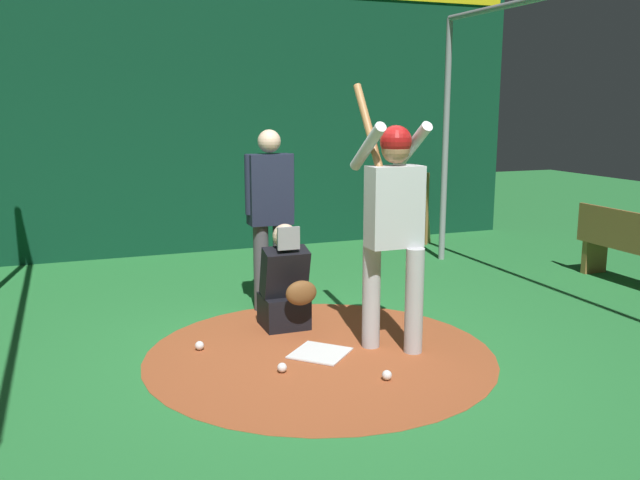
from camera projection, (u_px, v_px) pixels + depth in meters
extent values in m
plane|color=#287A38|center=(320.00, 354.00, 5.47)|extent=(25.27, 25.27, 0.00)
cylinder|color=#9E4C28|center=(320.00, 354.00, 5.47)|extent=(2.84, 2.84, 0.01)
cube|color=white|center=(320.00, 353.00, 5.47)|extent=(0.59, 0.59, 0.01)
cylinder|color=#B3B3B7|center=(414.00, 301.00, 5.44)|extent=(0.15, 0.15, 0.87)
cylinder|color=#B3B3B7|center=(371.00, 297.00, 5.56)|extent=(0.15, 0.15, 0.87)
cube|color=silver|center=(394.00, 207.00, 5.35)|extent=(0.22, 0.44, 0.65)
cylinder|color=silver|center=(412.00, 146.00, 5.42)|extent=(0.53, 0.09, 0.41)
cylinder|color=silver|center=(367.00, 147.00, 5.28)|extent=(0.53, 0.09, 0.41)
sphere|color=#9E704C|center=(396.00, 149.00, 5.26)|extent=(0.22, 0.22, 0.22)
sphere|color=#A51414|center=(396.00, 141.00, 5.25)|extent=(0.25, 0.25, 0.25)
cylinder|color=olive|center=(369.00, 129.00, 5.39)|extent=(0.54, 0.06, 0.73)
cube|color=black|center=(284.00, 311.00, 6.14)|extent=(0.40, 0.40, 0.30)
cube|color=black|center=(285.00, 272.00, 6.03)|extent=(0.31, 0.40, 0.48)
sphere|color=beige|center=(285.00, 236.00, 5.94)|extent=(0.22, 0.22, 0.22)
cube|color=gray|center=(289.00, 238.00, 5.85)|extent=(0.03, 0.20, 0.20)
ellipsoid|color=brown|center=(301.00, 293.00, 5.82)|extent=(0.12, 0.28, 0.22)
cylinder|color=#4C4C51|center=(281.00, 266.00, 6.66)|extent=(0.15, 0.15, 0.86)
cylinder|color=#4C4C51|center=(261.00, 268.00, 6.59)|extent=(0.15, 0.15, 0.86)
cube|color=#1E2338|center=(270.00, 189.00, 6.47)|extent=(0.22, 0.42, 0.68)
cylinder|color=#1E2338|center=(290.00, 183.00, 6.53)|extent=(0.09, 0.09, 0.57)
cylinder|color=#1E2338|center=(249.00, 185.00, 6.39)|extent=(0.09, 0.09, 0.57)
sphere|color=beige|center=(269.00, 141.00, 6.38)|extent=(0.22, 0.22, 0.22)
cube|color=#0C3D26|center=(206.00, 115.00, 9.11)|extent=(0.20, 9.27, 3.74)
cylinder|color=gray|center=(445.00, 143.00, 8.59)|extent=(0.08, 0.08, 3.05)
cube|color=olive|center=(410.00, 204.00, 10.19)|extent=(1.06, 0.04, 1.05)
cylinder|color=tan|center=(400.00, 208.00, 10.62)|extent=(0.06, 0.17, 0.81)
cylinder|color=olive|center=(404.00, 206.00, 10.50)|extent=(0.06, 0.17, 0.92)
cylinder|color=tan|center=(407.00, 208.00, 10.40)|extent=(0.06, 0.12, 0.89)
cylinder|color=olive|center=(411.00, 208.00, 10.28)|extent=(0.06, 0.15, 0.91)
cylinder|color=tan|center=(415.00, 209.00, 10.18)|extent=(0.06, 0.13, 0.90)
cylinder|color=olive|center=(419.00, 213.00, 10.07)|extent=(0.06, 0.13, 0.84)
cylinder|color=olive|center=(422.00, 215.00, 9.96)|extent=(0.06, 0.14, 0.80)
cylinder|color=tan|center=(427.00, 213.00, 9.85)|extent=(0.06, 0.16, 0.90)
cube|color=olive|center=(634.00, 247.00, 7.55)|extent=(1.40, 0.36, 0.05)
cube|color=olive|center=(624.00, 229.00, 7.45)|extent=(1.40, 0.04, 0.40)
cube|color=olive|center=(594.00, 256.00, 8.13)|extent=(0.08, 0.32, 0.40)
sphere|color=white|center=(282.00, 368.00, 5.08)|extent=(0.07, 0.07, 0.07)
sphere|color=white|center=(200.00, 346.00, 5.55)|extent=(0.07, 0.07, 0.07)
sphere|color=white|center=(387.00, 375.00, 4.94)|extent=(0.07, 0.07, 0.07)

